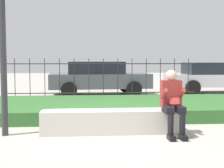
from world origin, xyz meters
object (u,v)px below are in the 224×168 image
Objects in this scene: stone_bench at (112,123)px; car_parked_right at (215,77)px; car_parked_center at (99,77)px; person_seated_reader at (172,100)px; street_lamp at (2,10)px.

stone_bench is 8.98m from car_parked_right.
person_seated_reader is at bearing -84.57° from car_parked_center.
car_parked_center reaches higher than person_seated_reader.
street_lamp reaches higher than car_parked_center.
street_lamp is at bearing -179.10° from stone_bench.
person_seated_reader reaches higher than stone_bench.
street_lamp reaches higher than person_seated_reader.
street_lamp is (-2.07, -0.03, 2.18)m from stone_bench.
car_parked_center reaches higher than stone_bench.
street_lamp is at bearing -135.62° from car_parked_right.
car_parked_center is at bearing 73.37° from street_lamp.
stone_bench is at bearing 0.90° from street_lamp.
person_seated_reader is at bearing -119.01° from car_parked_right.
car_parked_right is (4.05, 7.59, 0.03)m from person_seated_reader.
person_seated_reader is 8.60m from car_parked_right.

